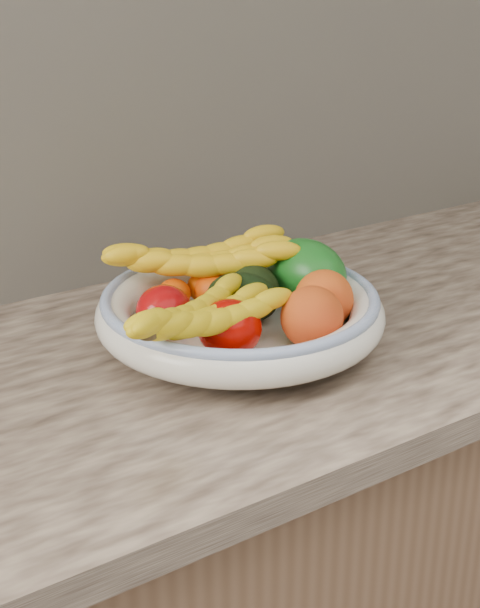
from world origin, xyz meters
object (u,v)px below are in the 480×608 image
(banana_bunch_back, at_px, (200,265))
(banana_bunch_front, at_px, (203,321))
(green_mango, at_px, (306,272))
(fruit_bowl, at_px, (240,312))

(banana_bunch_back, xyz_separation_m, banana_bunch_front, (-0.09, -0.16, -0.01))
(banana_bunch_back, distance_m, banana_bunch_front, 0.19)
(green_mango, height_order, banana_bunch_back, green_mango)
(green_mango, relative_size, banana_bunch_back, 0.46)
(fruit_bowl, xyz_separation_m, banana_bunch_front, (-0.10, -0.06, 0.03))
(banana_bunch_back, height_order, banana_bunch_front, banana_bunch_back)
(green_mango, relative_size, banana_bunch_front, 0.52)
(fruit_bowl, relative_size, green_mango, 2.92)
(fruit_bowl, bearing_deg, banana_bunch_back, 92.07)
(fruit_bowl, height_order, banana_bunch_back, banana_bunch_back)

